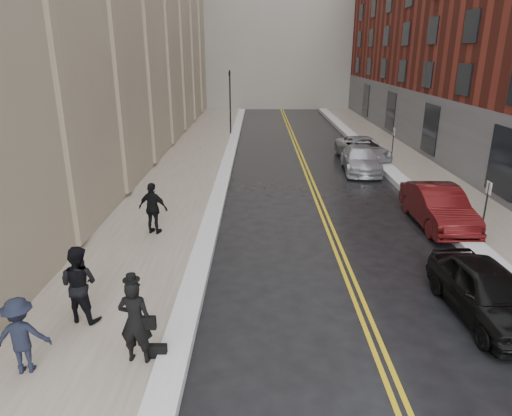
{
  "coord_description": "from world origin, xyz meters",
  "views": [
    {
      "loc": [
        -0.32,
        -7.61,
        6.61
      ],
      "look_at": [
        -0.39,
        6.92,
        1.6
      ],
      "focal_mm": 32.0,
      "sensor_mm": 36.0,
      "label": 1
    }
  ],
  "objects_px": {
    "pedestrian_a": "(79,284)",
    "pedestrian_main": "(135,321)",
    "car_silver_far": "(363,149)",
    "pedestrian_b": "(21,336)",
    "car_maroon": "(438,207)",
    "car_black": "(487,292)",
    "car_silver_near": "(361,159)",
    "pedestrian_c": "(153,208)"
  },
  "relations": [
    {
      "from": "pedestrian_a",
      "to": "pedestrian_main",
      "type": "bearing_deg",
      "value": 152.94
    },
    {
      "from": "car_silver_far",
      "to": "pedestrian_main",
      "type": "bearing_deg",
      "value": -121.23
    },
    {
      "from": "car_silver_far",
      "to": "pedestrian_b",
      "type": "height_order",
      "value": "pedestrian_b"
    },
    {
      "from": "pedestrian_a",
      "to": "car_maroon",
      "type": "bearing_deg",
      "value": -133.8
    },
    {
      "from": "car_black",
      "to": "car_maroon",
      "type": "relative_size",
      "value": 0.89
    },
    {
      "from": "car_black",
      "to": "pedestrian_main",
      "type": "xyz_separation_m",
      "value": [
        -8.55,
        -2.04,
        0.41
      ]
    },
    {
      "from": "car_silver_far",
      "to": "pedestrian_a",
      "type": "distance_m",
      "value": 21.53
    },
    {
      "from": "car_silver_near",
      "to": "pedestrian_b",
      "type": "relative_size",
      "value": 2.82
    },
    {
      "from": "pedestrian_a",
      "to": "pedestrian_c",
      "type": "distance_m",
      "value": 5.83
    },
    {
      "from": "pedestrian_b",
      "to": "car_silver_near",
      "type": "bearing_deg",
      "value": -132.14
    },
    {
      "from": "car_black",
      "to": "pedestrian_a",
      "type": "bearing_deg",
      "value": 178.92
    },
    {
      "from": "pedestrian_main",
      "to": "pedestrian_a",
      "type": "xyz_separation_m",
      "value": [
        -1.81,
        1.62,
        0.01
      ]
    },
    {
      "from": "car_silver_far",
      "to": "pedestrian_main",
      "type": "xyz_separation_m",
      "value": [
        -9.24,
        -20.09,
        0.41
      ]
    },
    {
      "from": "car_black",
      "to": "pedestrian_main",
      "type": "relative_size",
      "value": 2.15
    },
    {
      "from": "car_maroon",
      "to": "pedestrian_c",
      "type": "distance_m",
      "value": 11.07
    },
    {
      "from": "car_maroon",
      "to": "pedestrian_main",
      "type": "distance_m",
      "value": 13.05
    },
    {
      "from": "pedestrian_c",
      "to": "pedestrian_a",
      "type": "bearing_deg",
      "value": 100.96
    },
    {
      "from": "pedestrian_b",
      "to": "car_silver_far",
      "type": "bearing_deg",
      "value": -130.13
    },
    {
      "from": "car_black",
      "to": "car_silver_far",
      "type": "distance_m",
      "value": 18.07
    },
    {
      "from": "car_black",
      "to": "pedestrian_main",
      "type": "height_order",
      "value": "pedestrian_main"
    },
    {
      "from": "car_silver_near",
      "to": "pedestrian_main",
      "type": "xyz_separation_m",
      "value": [
        -8.54,
        -17.36,
        0.43
      ]
    },
    {
      "from": "car_silver_near",
      "to": "pedestrian_b",
      "type": "distance_m",
      "value": 20.77
    },
    {
      "from": "car_silver_near",
      "to": "pedestrian_main",
      "type": "relative_size",
      "value": 2.45
    },
    {
      "from": "car_black",
      "to": "car_silver_far",
      "type": "bearing_deg",
      "value": 84.41
    },
    {
      "from": "pedestrian_b",
      "to": "pedestrian_a",
      "type": "bearing_deg",
      "value": -114.69
    },
    {
      "from": "car_black",
      "to": "pedestrian_c",
      "type": "distance_m",
      "value": 11.18
    },
    {
      "from": "car_maroon",
      "to": "car_silver_far",
      "type": "relative_size",
      "value": 0.91
    },
    {
      "from": "car_maroon",
      "to": "pedestrian_c",
      "type": "bearing_deg",
      "value": -173.73
    },
    {
      "from": "car_silver_far",
      "to": "pedestrian_b",
      "type": "relative_size",
      "value": 3.06
    },
    {
      "from": "car_black",
      "to": "car_silver_far",
      "type": "relative_size",
      "value": 0.81
    },
    {
      "from": "car_maroon",
      "to": "pedestrian_b",
      "type": "height_order",
      "value": "pedestrian_b"
    },
    {
      "from": "pedestrian_a",
      "to": "pedestrian_c",
      "type": "relative_size",
      "value": 1.03
    },
    {
      "from": "car_black",
      "to": "pedestrian_b",
      "type": "distance_m",
      "value": 11.11
    },
    {
      "from": "car_maroon",
      "to": "car_black",
      "type": "bearing_deg",
      "value": -100.47
    },
    {
      "from": "car_maroon",
      "to": "pedestrian_b",
      "type": "xyz_separation_m",
      "value": [
        -12.05,
        -9.01,
        0.22
      ]
    },
    {
      "from": "pedestrian_main",
      "to": "pedestrian_a",
      "type": "bearing_deg",
      "value": -36.8
    },
    {
      "from": "car_silver_far",
      "to": "pedestrian_b",
      "type": "xyz_separation_m",
      "value": [
        -11.54,
        -20.44,
        0.28
      ]
    },
    {
      "from": "car_silver_far",
      "to": "pedestrian_c",
      "type": "distance_m",
      "value": 16.44
    },
    {
      "from": "pedestrian_main",
      "to": "car_silver_far",
      "type": "bearing_deg",
      "value": -109.6
    },
    {
      "from": "car_silver_far",
      "to": "pedestrian_main",
      "type": "distance_m",
      "value": 22.12
    },
    {
      "from": "car_silver_far",
      "to": "pedestrian_c",
      "type": "relative_size",
      "value": 2.7
    },
    {
      "from": "car_maroon",
      "to": "pedestrian_c",
      "type": "height_order",
      "value": "pedestrian_c"
    }
  ]
}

